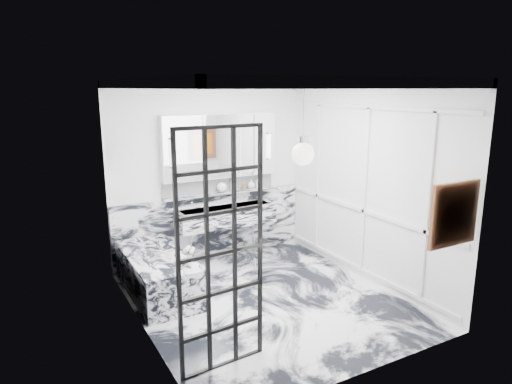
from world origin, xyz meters
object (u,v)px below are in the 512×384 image
trough_sink (226,216)px  bathtub (158,274)px  crittall_door (221,253)px  mirror_cabinet (220,146)px

trough_sink → bathtub: bearing=-153.5°
crittall_door → trough_sink: 2.90m
crittall_door → mirror_cabinet: (1.25, 2.74, 0.63)m
trough_sink → mirror_cabinet: bearing=90.0°
bathtub → mirror_cabinet: bearing=32.1°
crittall_door → bathtub: 2.12m
trough_sink → bathtub: trough_sink is taller
bathtub → crittall_door: bearing=-87.8°
mirror_cabinet → bathtub: bearing=-147.9°
trough_sink → mirror_cabinet: mirror_cabinet is taller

